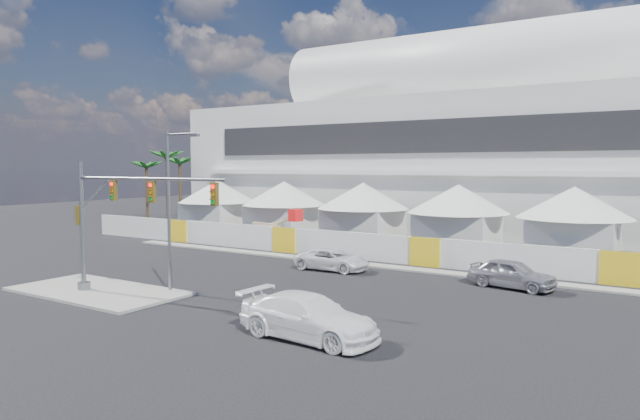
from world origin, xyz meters
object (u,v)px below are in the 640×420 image
Objects in this scene: pickup_curb at (332,260)px; boom_lift at (265,236)px; traffic_mast at (110,219)px; streetlight_median at (171,199)px; pickup_near at (309,317)px; lot_car_a at (561,259)px; lot_car_c at (246,232)px; sedan_silver at (512,274)px.

pickup_curb is 0.72× the size of boom_lift.
streetlight_median is at bearing 52.42° from traffic_mast.
pickup_curb is 0.83× the size of pickup_near.
lot_car_c is at bearing 96.24° from lot_car_a.
pickup_near is 0.88× the size of boom_lift.
traffic_mast is at bearing -127.58° from streetlight_median.
pickup_near is at bearing -1.96° from traffic_mast.
pickup_near is 1.36× the size of lot_car_c.
sedan_silver is at bearing 38.38° from traffic_mast.
lot_car_a is 0.92× the size of lot_car_c.
lot_car_c is (-28.42, 1.28, -0.03)m from lot_car_a.
pickup_curb is 15.16m from pickup_near.
sedan_silver is 1.19× the size of lot_car_a.
streetlight_median reaches higher than traffic_mast.
pickup_near reaches higher than lot_car_c.
traffic_mast reaches higher than lot_car_c.
streetlight_median is (-15.32, -11.16, 4.29)m from sedan_silver.
pickup_curb is 0.58× the size of streetlight_median.
boom_lift is (-17.64, 19.70, 0.05)m from pickup_near.
lot_car_c is 0.41× the size of traffic_mast.
streetlight_median is at bearing 147.68° from lot_car_a.
pickup_near is at bearing -154.63° from pickup_curb.
streetlight_median is (-3.81, -10.50, 4.42)m from pickup_curb.
boom_lift is at bearing 104.18° from traffic_mast.
pickup_near is 0.56× the size of traffic_mast.
lot_car_a is 0.47× the size of streetlight_median.
traffic_mast is at bearing -167.23° from lot_car_c.
lot_car_a is 0.59× the size of boom_lift.
sedan_silver is at bearing 179.47° from lot_car_a.
boom_lift is (5.02, -3.53, 0.28)m from lot_car_c.
pickup_near is 13.19m from traffic_mast.
streetlight_median is at bearing 157.77° from pickup_curb.
sedan_silver is 0.56× the size of streetlight_median.
lot_car_a is at bearing 16.50° from boom_lift.
lot_car_c is (-27.13, 9.14, -0.18)m from sedan_silver.
lot_car_c is 0.52× the size of streetlight_median.
boom_lift is (-6.79, 16.77, -4.19)m from streetlight_median.
pickup_curb is 1.23× the size of lot_car_a.
streetlight_median is at bearing 136.56° from sedan_silver.
pickup_curb is 1.13× the size of lot_car_c.
boom_lift is (-22.11, 5.61, 0.10)m from sedan_silver.
sedan_silver is 7.97m from lot_car_a.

